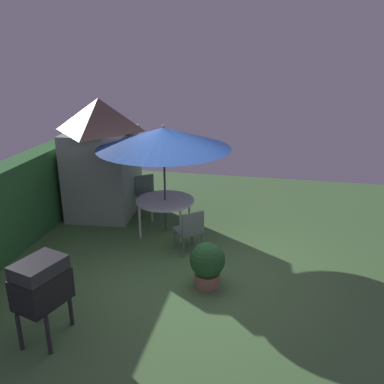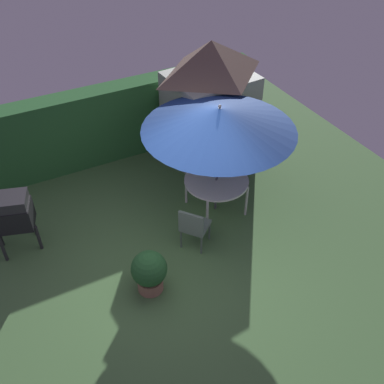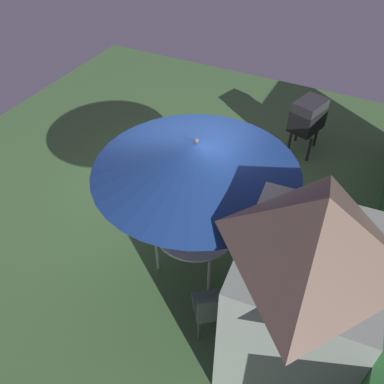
# 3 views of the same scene
# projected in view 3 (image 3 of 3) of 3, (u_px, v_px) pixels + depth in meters

# --- Properties ---
(ground_plane) EXTENTS (11.00, 11.00, 0.00)m
(ground_plane) POSITION_uv_depth(u_px,v_px,m) (188.00, 202.00, 7.59)
(ground_plane) COLOR #47703D
(garden_shed) EXTENTS (1.95, 1.66, 2.76)m
(garden_shed) POSITION_uv_depth(u_px,v_px,m) (302.00, 285.00, 4.54)
(garden_shed) COLOR gray
(garden_shed) RESTS_ON ground
(patio_table) EXTENTS (1.26, 1.26, 0.74)m
(patio_table) POSITION_uv_depth(u_px,v_px,m) (196.00, 230.00, 6.13)
(patio_table) COLOR white
(patio_table) RESTS_ON ground
(patio_umbrella) EXTENTS (2.79, 2.79, 2.36)m
(patio_umbrella) POSITION_uv_depth(u_px,v_px,m) (196.00, 157.00, 5.19)
(patio_umbrella) COLOR #4C4C51
(patio_umbrella) RESTS_ON ground
(bbq_grill) EXTENTS (0.82, 0.68, 1.20)m
(bbq_grill) POSITION_uv_depth(u_px,v_px,m) (308.00, 116.00, 8.24)
(bbq_grill) COLOR black
(bbq_grill) RESTS_ON ground
(chair_near_shed) EXTENTS (0.65, 0.65, 0.90)m
(chair_near_shed) POSITION_uv_depth(u_px,v_px,m) (181.00, 189.00, 7.07)
(chair_near_shed) COLOR slate
(chair_near_shed) RESTS_ON ground
(chair_far_side) EXTENTS (0.65, 0.65, 0.90)m
(chair_far_side) POSITION_uv_depth(u_px,v_px,m) (212.00, 308.00, 5.33)
(chair_far_side) COLOR slate
(chair_far_side) RESTS_ON ground
(potted_plant_by_shed) EXTENTS (0.60, 0.60, 0.80)m
(potted_plant_by_shed) POSITION_uv_depth(u_px,v_px,m) (183.00, 152.00, 8.03)
(potted_plant_by_shed) COLOR #936651
(potted_plant_by_shed) RESTS_ON ground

